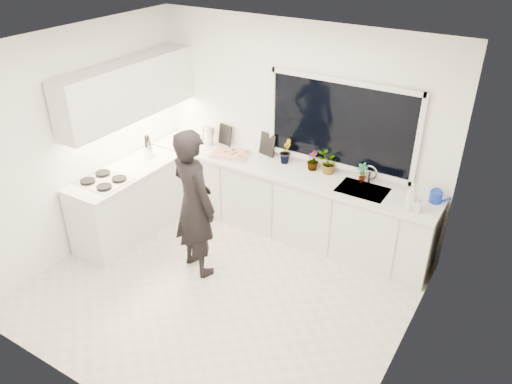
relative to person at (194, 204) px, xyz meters
The scene contains 25 objects.
floor 1.03m from the person, 22.04° to the right, with size 4.00×3.50×0.02m, color beige.
wall_back 1.70m from the person, 73.61° to the left, with size 4.00×0.02×2.70m, color white.
wall_left 1.62m from the person, behind, with size 0.02×3.50×2.70m, color white.
wall_right 2.52m from the person, ahead, with size 0.02×3.50×2.70m, color white.
ceiling 1.88m from the person, 22.04° to the right, with size 4.00×3.50×0.02m, color white.
window 1.98m from the person, 55.36° to the left, with size 1.80×0.02×1.00m, color black.
base_cabinets_back 1.42m from the person, 69.89° to the left, with size 3.92×0.58×0.88m, color white.
base_cabinets_left 1.30m from the person, behind, with size 0.58×1.60×0.88m, color white.
countertop_back 1.34m from the person, 69.74° to the left, with size 3.94×0.62×0.04m, color silver.
countertop_left 1.22m from the person, behind, with size 0.62×1.60×0.04m, color silver.
upper_cabinets 1.71m from the person, 158.88° to the left, with size 0.34×2.10×0.70m, color white.
sink 1.97m from the person, 39.86° to the left, with size 0.58×0.42×0.14m, color silver.
faucet 2.11m from the person, 44.04° to the left, with size 0.03×0.03×0.22m, color silver.
stovetop 1.24m from the person, behind, with size 0.56×0.48×0.03m, color black.
person is the anchor object (origin of this frame).
pizza_tray 1.28m from the person, 105.46° to the left, with size 0.50×0.37×0.03m, color #B2B1B6.
pizza 1.28m from the person, 105.46° to the left, with size 0.45×0.32×0.01m, color red.
watering_can 2.71m from the person, 31.67° to the left, with size 0.14×0.14×0.13m, color #122FA9.
paper_towel_roll 1.59m from the person, 120.32° to the left, with size 0.11×0.11×0.26m, color white.
knife_block 1.64m from the person, 120.78° to the left, with size 0.13×0.10×0.22m, color #9F704A.
utensil_crock 1.37m from the person, 153.38° to the left, with size 0.13×0.13×0.16m, color #AFAFB4.
picture_frame_large 1.63m from the person, 112.06° to the left, with size 0.22×0.02×0.28m, color black.
picture_frame_small 1.51m from the person, 87.25° to the left, with size 0.25×0.02×0.30m, color black.
herb_plants 1.66m from the person, 59.23° to the left, with size 1.21×0.33×0.32m.
soap_bottles 2.41m from the person, 27.63° to the left, with size 0.19×0.14×0.32m.
Camera 1 is at (2.66, -3.55, 3.77)m, focal length 35.00 mm.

